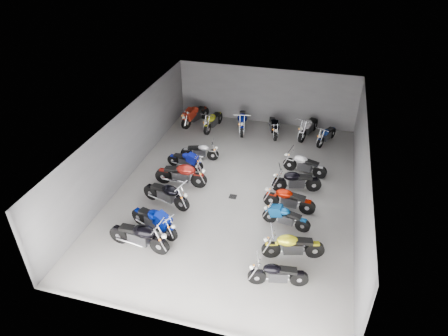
{
  "coord_description": "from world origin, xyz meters",
  "views": [
    {
      "loc": [
        3.24,
        -13.81,
        10.31
      ],
      "look_at": [
        -0.56,
        0.1,
        1.0
      ],
      "focal_mm": 32.0,
      "sensor_mm": 36.0,
      "label": 1
    }
  ],
  "objects": [
    {
      "name": "ground",
      "position": [
        0.0,
        0.0,
        0.0
      ],
      "size": [
        14.0,
        14.0,
        0.0
      ],
      "primitive_type": "plane",
      "color": "#A19F99",
      "rests_on": "ground"
    },
    {
      "name": "wall_back",
      "position": [
        0.0,
        7.0,
        1.6
      ],
      "size": [
        10.0,
        0.1,
        3.2
      ],
      "primitive_type": "cube",
      "color": "slate",
      "rests_on": "ground"
    },
    {
      "name": "wall_left",
      "position": [
        -5.0,
        0.0,
        1.6
      ],
      "size": [
        0.1,
        14.0,
        3.2
      ],
      "primitive_type": "cube",
      "color": "slate",
      "rests_on": "ground"
    },
    {
      "name": "wall_right",
      "position": [
        5.0,
        0.0,
        1.6
      ],
      "size": [
        0.1,
        14.0,
        3.2
      ],
      "primitive_type": "cube",
      "color": "slate",
      "rests_on": "ground"
    },
    {
      "name": "ceiling",
      "position": [
        0.0,
        0.0,
        3.22
      ],
      "size": [
        10.0,
        14.0,
        0.04
      ],
      "primitive_type": "cube",
      "color": "black",
      "rests_on": "wall_back"
    },
    {
      "name": "drain_grate",
      "position": [
        0.0,
        -0.5,
        0.01
      ],
      "size": [
        0.32,
        0.32,
        0.01
      ],
      "primitive_type": "cube",
      "color": "black",
      "rests_on": "ground"
    },
    {
      "name": "motorcycle_left_a",
      "position": [
        -2.47,
        -4.37,
        0.57
      ],
      "size": [
        2.39,
        0.53,
        1.05
      ],
      "rotation": [
        0.0,
        0.0,
        -1.66
      ],
      "color": "black",
      "rests_on": "ground"
    },
    {
      "name": "motorcycle_left_b",
      "position": [
        -2.31,
        -3.42,
        0.54
      ],
      "size": [
        2.16,
        0.93,
        0.99
      ],
      "rotation": [
        0.0,
        0.0,
        -1.93
      ],
      "color": "black",
      "rests_on": "ground"
    },
    {
      "name": "motorcycle_left_c",
      "position": [
        -2.5,
        -1.75,
        0.54
      ],
      "size": [
        2.22,
        0.73,
        0.99
      ],
      "rotation": [
        0.0,
        0.0,
        -1.83
      ],
      "color": "black",
      "rests_on": "ground"
    },
    {
      "name": "motorcycle_left_d",
      "position": [
        -2.41,
        -0.24,
        0.57
      ],
      "size": [
        2.37,
        0.49,
        1.04
      ],
      "rotation": [
        0.0,
        0.0,
        -1.52
      ],
      "color": "black",
      "rests_on": "ground"
    },
    {
      "name": "motorcycle_left_e",
      "position": [
        -2.72,
        1.1,
        0.45
      ],
      "size": [
        1.86,
        0.45,
        0.82
      ],
      "rotation": [
        0.0,
        0.0,
        -1.71
      ],
      "color": "black",
      "rests_on": "ground"
    },
    {
      "name": "motorcycle_left_f",
      "position": [
        -2.31,
        2.06,
        0.45
      ],
      "size": [
        1.89,
        0.46,
        0.83
      ],
      "rotation": [
        0.0,
        0.0,
        -1.43
      ],
      "color": "black",
      "rests_on": "ground"
    },
    {
      "name": "motorcycle_right_a",
      "position": [
        2.55,
        -4.74,
        0.47
      ],
      "size": [
        1.95,
        0.57,
        0.87
      ],
      "rotation": [
        0.0,
        0.0,
        1.78
      ],
      "color": "black",
      "rests_on": "ground"
    },
    {
      "name": "motorcycle_right_b",
      "position": [
        2.86,
        -3.38,
        0.53
      ],
      "size": [
        2.16,
        0.72,
        0.97
      ],
      "rotation": [
        0.0,
        0.0,
        1.84
      ],
      "color": "black",
      "rests_on": "ground"
    },
    {
      "name": "motorcycle_right_c",
      "position": [
        2.41,
        -1.81,
        0.46
      ],
      "size": [
        1.89,
        0.49,
        0.84
      ],
      "rotation": [
        0.0,
        0.0,
        1.4
      ],
      "color": "black",
      "rests_on": "ground"
    },
    {
      "name": "motorcycle_right_d",
      "position": [
        2.38,
        -0.75,
        0.51
      ],
      "size": [
        2.14,
        0.46,
        0.94
      ],
      "rotation": [
        0.0,
        0.0,
        1.49
      ],
      "color": "black",
      "rests_on": "ground"
    },
    {
      "name": "motorcycle_right_e",
      "position": [
        2.52,
        0.64,
        0.52
      ],
      "size": [
        2.12,
        0.7,
        0.95
      ],
      "rotation": [
        0.0,
        0.0,
        1.83
      ],
      "color": "black",
      "rests_on": "ground"
    },
    {
      "name": "motorcycle_right_f",
      "position": [
        2.73,
        2.1,
        0.5
      ],
      "size": [
        2.06,
        0.61,
        0.91
      ],
      "rotation": [
        0.0,
        0.0,
        1.36
      ],
      "color": "black",
      "rests_on": "ground"
    },
    {
      "name": "motorcycle_back_a",
      "position": [
        -3.81,
        5.71,
        0.56
      ],
      "size": [
        0.95,
        2.22,
        1.02
      ],
      "rotation": [
        0.0,
        0.0,
        2.79
      ],
      "color": "black",
      "rests_on": "ground"
    },
    {
      "name": "motorcycle_back_b",
      "position": [
        -2.62,
        5.34,
        0.52
      ],
      "size": [
        0.54,
        2.14,
        0.94
      ],
      "rotation": [
        0.0,
        0.0,
        2.98
      ],
      "color": "black",
      "rests_on": "ground"
    },
    {
      "name": "motorcycle_back_c",
      "position": [
        -1.03,
        5.63,
        0.57
      ],
      "size": [
        0.7,
        2.37,
        1.05
      ],
      "rotation": [
        0.0,
        0.0,
        3.35
      ],
      "color": "black",
      "rests_on": "ground"
    },
    {
      "name": "motorcycle_back_d",
      "position": [
        0.72,
        5.58,
        0.5
      ],
      "size": [
        0.75,
        2.02,
        0.91
      ],
      "rotation": [
        0.0,
        0.0,
        3.44
      ],
      "color": "black",
      "rests_on": "ground"
    },
    {
      "name": "motorcycle_back_e",
      "position": [
        2.56,
        5.86,
        0.56
      ],
      "size": [
        0.86,
        2.25,
        1.02
      ],
      "rotation": [
        0.0,
        0.0,
        2.83
      ],
      "color": "black",
      "rests_on": "ground"
    },
    {
      "name": "motorcycle_back_f",
      "position": [
        3.56,
        5.38,
        0.46
      ],
      "size": [
        0.9,
        1.82,
        0.85
      ],
      "rotation": [
        0.0,
        0.0,
        2.73
      ],
      "color": "black",
      "rests_on": "ground"
    }
  ]
}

